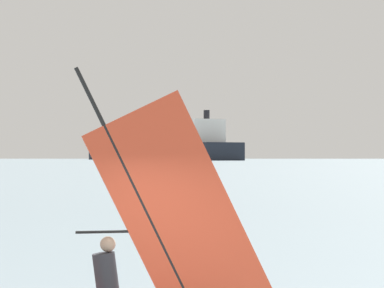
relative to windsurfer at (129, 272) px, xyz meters
The scene contains 2 objects.
windsurfer is the anchor object (origin of this frame).
cargo_ship 600.52m from the windsurfer, 104.13° to the left, with size 158.05×188.51×33.50m.
Camera 1 is at (1.83, -9.37, 2.46)m, focal length 75.67 mm.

